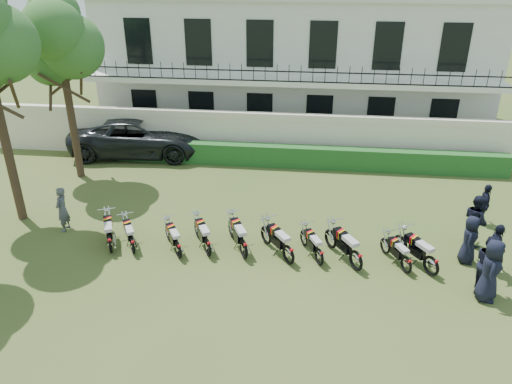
# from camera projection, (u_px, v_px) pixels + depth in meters

# --- Properties ---
(ground) EXTENTS (100.00, 100.00, 0.00)m
(ground) POSITION_uv_depth(u_px,v_px,m) (271.00, 248.00, 16.95)
(ground) COLOR #3A4F1F
(ground) RESTS_ON ground
(perimeter_wall) EXTENTS (30.00, 0.35, 2.30)m
(perimeter_wall) POSITION_uv_depth(u_px,v_px,m) (286.00, 137.00, 23.59)
(perimeter_wall) COLOR beige
(perimeter_wall) RESTS_ON ground
(hedge) EXTENTS (18.00, 0.60, 1.00)m
(hedge) POSITION_uv_depth(u_px,v_px,m) (307.00, 157.00, 23.06)
(hedge) COLOR #1B4D1E
(hedge) RESTS_ON ground
(building) EXTENTS (20.40, 9.60, 7.40)m
(building) POSITION_uv_depth(u_px,v_px,m) (294.00, 58.00, 27.80)
(building) COLOR silver
(building) RESTS_ON ground
(tree_west_near) EXTENTS (3.40, 3.20, 7.90)m
(tree_west_near) POSITION_uv_depth(u_px,v_px,m) (60.00, 41.00, 19.79)
(tree_west_near) COLOR #473323
(tree_west_near) RESTS_ON ground
(motorcycle_0) EXTENTS (0.92, 1.81, 1.06)m
(motorcycle_0) POSITION_uv_depth(u_px,v_px,m) (110.00, 240.00, 16.47)
(motorcycle_0) COLOR black
(motorcycle_0) RESTS_ON ground
(motorcycle_1) EXTENTS (0.95, 1.60, 0.97)m
(motorcycle_1) POSITION_uv_depth(u_px,v_px,m) (132.00, 242.00, 16.43)
(motorcycle_1) COLOR black
(motorcycle_1) RESTS_ON ground
(motorcycle_2) EXTENTS (1.00, 1.60, 0.99)m
(motorcycle_2) POSITION_uv_depth(u_px,v_px,m) (178.00, 246.00, 16.19)
(motorcycle_2) COLOR black
(motorcycle_2) RESTS_ON ground
(motorcycle_3) EXTENTS (1.00, 1.75, 1.05)m
(motorcycle_3) POSITION_uv_depth(u_px,v_px,m) (208.00, 243.00, 16.29)
(motorcycle_3) COLOR black
(motorcycle_3) RESTS_ON ground
(motorcycle_4) EXTENTS (1.02, 1.91, 1.12)m
(motorcycle_4) POSITION_uv_depth(u_px,v_px,m) (244.00, 245.00, 16.15)
(motorcycle_4) COLOR black
(motorcycle_4) RESTS_ON ground
(motorcycle_5) EXTENTS (1.29, 1.73, 1.12)m
(motorcycle_5) POSITION_uv_depth(u_px,v_px,m) (289.00, 250.00, 15.85)
(motorcycle_5) COLOR black
(motorcycle_5) RESTS_ON ground
(motorcycle_6) EXTENTS (0.88, 1.65, 0.97)m
(motorcycle_6) POSITION_uv_depth(u_px,v_px,m) (320.00, 253.00, 15.83)
(motorcycle_6) COLOR black
(motorcycle_6) RESTS_ON ground
(motorcycle_7) EXTENTS (1.20, 1.86, 1.16)m
(motorcycle_7) POSITION_uv_depth(u_px,v_px,m) (356.00, 256.00, 15.53)
(motorcycle_7) COLOR black
(motorcycle_7) RESTS_ON ground
(motorcycle_8) EXTENTS (0.87, 1.59, 0.94)m
(motorcycle_8) POSITION_uv_depth(u_px,v_px,m) (407.00, 261.00, 15.45)
(motorcycle_8) COLOR black
(motorcycle_8) RESTS_ON ground
(motorcycle_9) EXTENTS (1.21, 1.78, 1.12)m
(motorcycle_9) POSITION_uv_depth(u_px,v_px,m) (432.00, 261.00, 15.29)
(motorcycle_9) COLOR black
(motorcycle_9) RESTS_ON ground
(suv) EXTENTS (6.86, 3.62, 1.84)m
(suv) POSITION_uv_depth(u_px,v_px,m) (140.00, 136.00, 24.40)
(suv) COLOR black
(suv) RESTS_ON ground
(inspector) EXTENTS (0.41, 0.62, 1.67)m
(inspector) POSITION_uv_depth(u_px,v_px,m) (62.00, 209.00, 17.68)
(inspector) COLOR #515055
(inspector) RESTS_ON ground
(officer_0) EXTENTS (0.82, 1.06, 1.93)m
(officer_0) POSITION_uv_depth(u_px,v_px,m) (490.00, 270.00, 14.09)
(officer_0) COLOR black
(officer_0) RESTS_ON ground
(officer_1) EXTENTS (0.77, 0.94, 1.81)m
(officer_1) POSITION_uv_depth(u_px,v_px,m) (488.00, 263.00, 14.51)
(officer_1) COLOR black
(officer_1) RESTS_ON ground
(officer_2) EXTENTS (0.53, 1.03, 1.68)m
(officer_2) POSITION_uv_depth(u_px,v_px,m) (495.00, 249.00, 15.34)
(officer_2) COLOR black
(officer_2) RESTS_ON ground
(officer_3) EXTENTS (0.74, 0.92, 1.64)m
(officer_3) POSITION_uv_depth(u_px,v_px,m) (469.00, 240.00, 15.87)
(officer_3) COLOR black
(officer_3) RESTS_ON ground
(officer_4) EXTENTS (0.90, 1.03, 1.80)m
(officer_4) POSITION_uv_depth(u_px,v_px,m) (475.00, 220.00, 16.87)
(officer_4) COLOR black
(officer_4) RESTS_ON ground
(officer_5) EXTENTS (0.52, 0.98, 1.58)m
(officer_5) POSITION_uv_depth(u_px,v_px,m) (485.00, 205.00, 18.11)
(officer_5) COLOR black
(officer_5) RESTS_ON ground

